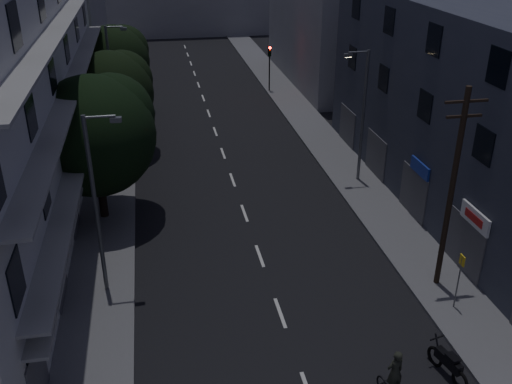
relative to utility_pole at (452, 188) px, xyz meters
name	(u,v)px	position (x,y,z in m)	size (l,w,h in m)	color
ground	(222,151)	(-7.35, 17.83, -4.87)	(160.00, 160.00, 0.00)	black
sidewalk_left	(113,157)	(-14.85, 17.83, -4.79)	(3.00, 90.00, 0.15)	#565659
sidewalk_right	(324,143)	(0.15, 17.83, -4.79)	(3.00, 90.00, 0.15)	#565659
lane_markings	(212,122)	(-7.35, 24.08, -4.86)	(0.15, 60.50, 0.01)	beige
building_left	(3,90)	(-19.32, 10.83, 2.13)	(7.00, 36.00, 14.00)	#B7B7B2
building_right	(472,115)	(4.65, 6.83, 0.63)	(6.19, 28.00, 11.00)	#2D303C
building_far_right	(322,13)	(4.65, 34.83, 1.63)	(6.00, 20.00, 13.00)	slate
tree_near	(95,131)	(-14.91, 9.27, 0.16)	(6.31, 6.31, 7.79)	black
tree_mid	(111,91)	(-14.52, 18.58, -0.35)	(5.68, 5.68, 6.99)	black
tree_far	(114,58)	(-14.64, 27.79, -0.28)	(5.72, 5.72, 7.08)	black
traffic_signal_far_right	(270,59)	(-1.06, 31.62, -1.77)	(0.28, 0.37, 4.10)	black
traffic_signal_far_left	(126,66)	(-13.96, 31.38, -1.77)	(0.28, 0.37, 4.10)	black
street_lamp_left_near	(97,198)	(-14.42, 2.25, -0.27)	(1.51, 0.25, 8.00)	#575B5E
street_lamp_right	(362,110)	(0.21, 11.24, -0.27)	(1.51, 0.25, 8.00)	#585B60
street_lamp_left_far	(113,77)	(-14.54, 21.91, -0.27)	(1.51, 0.25, 8.00)	#5A5E62
utility_pole	(452,188)	(0.00, 0.00, 0.00)	(1.80, 0.24, 9.00)	black
bus_stop_sign	(460,272)	(-0.11, -1.78, -2.98)	(0.06, 0.35, 2.52)	#595B60
motorcycle	(448,364)	(-2.24, -5.28, -4.33)	(0.77, 2.09, 1.36)	black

